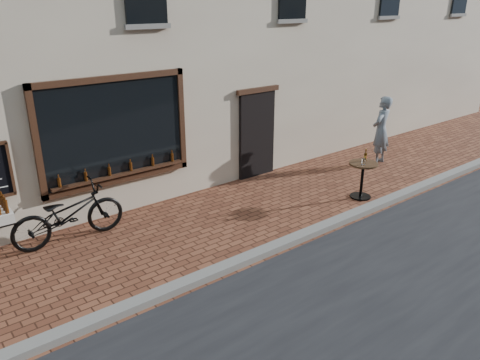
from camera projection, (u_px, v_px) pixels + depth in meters
ground at (297, 248)px, 8.77m from camera, size 90.00×90.00×0.00m
kerb at (290, 241)px, 8.90m from camera, size 90.00×0.25×0.12m
cargo_bicycle at (66, 214)px, 8.82m from camera, size 2.46×0.79×1.19m
bistro_table at (363, 173)px, 10.81m from camera, size 0.67×0.67×1.14m
pedestrian at (381, 130)px, 12.99m from camera, size 0.78×0.60×1.91m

